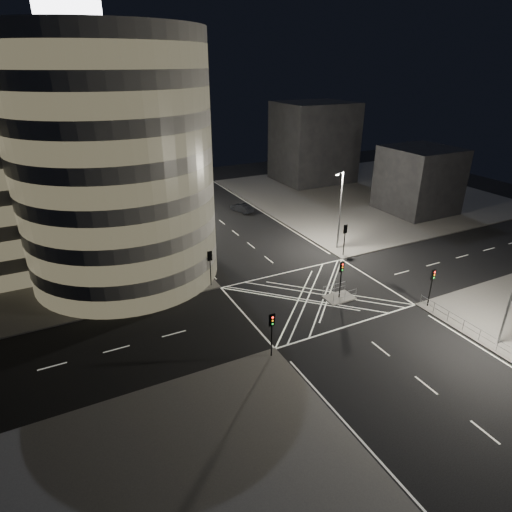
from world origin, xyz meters
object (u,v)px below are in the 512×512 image
street_lamp_left_far (148,186)px  street_lamp_right_far (340,208)px  traffic_signal_nr (432,281)px  traffic_signal_fr (345,234)px  street_lamp_left_near (187,224)px  sedan (242,208)px  traffic_signal_nl (272,327)px  central_island (339,298)px  traffic_signal_fl (210,262)px  traffic_signal_island (341,273)px

street_lamp_left_far → street_lamp_right_far: 28.23m
traffic_signal_nr → traffic_signal_fr: bearing=90.0°
street_lamp_left_near → sedan: 21.96m
traffic_signal_nl → street_lamp_right_far: size_ratio=0.40×
central_island → traffic_signal_fr: (6.80, 8.30, 2.84)m
traffic_signal_nl → traffic_signal_fr: 22.24m
central_island → traffic_signal_nl: bearing=-153.9°
traffic_signal_fl → street_lamp_left_near: size_ratio=0.40×
street_lamp_right_far → sedan: bearing=103.9°
traffic_signal_nr → sedan: (-4.09, 34.89, -2.23)m
street_lamp_right_far → sedan: street_lamp_right_far is taller
traffic_signal_fr → street_lamp_left_near: (-18.24, 5.20, 2.63)m
street_lamp_left_far → sedan: 15.08m
traffic_signal_nl → street_lamp_left_far: bearing=91.0°
street_lamp_left_near → sedan: size_ratio=2.41×
traffic_signal_fl → sedan: size_ratio=0.96×
street_lamp_right_far → traffic_signal_fl: bearing=-173.1°
traffic_signal_nl → traffic_signal_island: size_ratio=1.00×
traffic_signal_nl → street_lamp_right_far: (18.24, 15.80, 2.63)m
traffic_signal_nr → street_lamp_right_far: size_ratio=0.40×
street_lamp_right_far → sedan: size_ratio=2.41×
traffic_signal_island → street_lamp_left_far: bearing=110.0°
traffic_signal_fl → street_lamp_left_far: size_ratio=0.40×
traffic_signal_nl → traffic_signal_fr: (17.60, 13.60, 0.00)m
central_island → traffic_signal_nr: size_ratio=0.75×
traffic_signal_island → street_lamp_left_near: bearing=130.3°
traffic_signal_nr → street_lamp_left_far: size_ratio=0.40×
traffic_signal_fl → traffic_signal_nr: size_ratio=1.00×
traffic_signal_fl → street_lamp_left_far: street_lamp_left_far is taller
traffic_signal_fr → traffic_signal_island: same height
traffic_signal_fr → traffic_signal_nl: bearing=-142.3°
traffic_signal_fl → street_lamp_left_near: street_lamp_left_near is taller
central_island → traffic_signal_fl: 13.91m
traffic_signal_nr → sedan: bearing=96.7°
street_lamp_left_near → sedan: (14.14, 16.09, -4.86)m
street_lamp_left_far → street_lamp_right_far: same height
traffic_signal_fl → street_lamp_right_far: 18.55m
street_lamp_left_near → sedan: street_lamp_left_near is taller
central_island → traffic_signal_nl: 12.36m
traffic_signal_nr → sedan: size_ratio=0.96×
traffic_signal_nl → traffic_signal_nr: (17.60, 0.00, 0.00)m
traffic_signal_fl → traffic_signal_fr: size_ratio=1.00×
traffic_signal_fl → traffic_signal_island: size_ratio=1.00×
traffic_signal_fr → traffic_signal_nr: same height
traffic_signal_fl → street_lamp_right_far: bearing=6.9°
traffic_signal_fl → traffic_signal_nr: same height
traffic_signal_fr → sedan: (-4.09, 21.29, -2.23)m
traffic_signal_fl → street_lamp_left_far: 23.36m
sedan → street_lamp_left_near: bearing=31.8°
central_island → street_lamp_left_far: 33.95m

